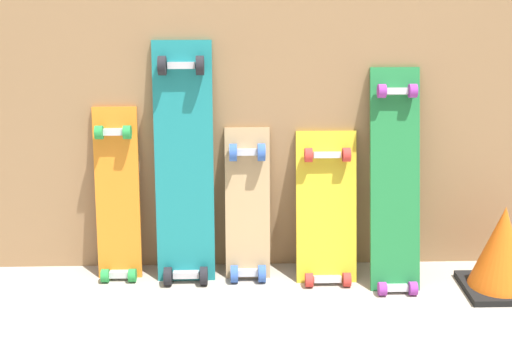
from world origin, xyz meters
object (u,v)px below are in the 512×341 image
object	(u,v)px
skateboard_natural	(248,212)
skateboard_yellow	(326,217)
skateboard_teal	(184,172)
skateboard_green	(395,190)
skateboard_orange	(118,203)
traffic_cone	(501,250)

from	to	relation	value
skateboard_natural	skateboard_yellow	bearing A→B (deg)	-4.43
skateboard_teal	skateboard_green	distance (m)	0.78
skateboard_teal	skateboard_orange	bearing A→B (deg)	176.61
skateboard_natural	traffic_cone	distance (m)	0.94
skateboard_green	skateboard_natural	bearing A→B (deg)	173.78
skateboard_natural	traffic_cone	size ratio (longest dim) A/B	1.91
skateboard_yellow	skateboard_orange	bearing A→B (deg)	177.36
skateboard_natural	skateboard_orange	bearing A→B (deg)	178.44
skateboard_orange	skateboard_yellow	distance (m)	0.79
skateboard_teal	skateboard_natural	xyz separation A→B (m)	(0.24, 0.00, -0.16)
traffic_cone	skateboard_teal	bearing A→B (deg)	171.50
skateboard_natural	skateboard_teal	bearing A→B (deg)	-179.56
skateboard_orange	skateboard_green	xyz separation A→B (m)	(1.04, -0.07, 0.07)
skateboard_teal	traffic_cone	bearing A→B (deg)	-8.50
traffic_cone	skateboard_yellow	bearing A→B (deg)	166.31
skateboard_orange	skateboard_yellow	size ratio (longest dim) A/B	1.15
traffic_cone	skateboard_natural	bearing A→B (deg)	169.26
skateboard_yellow	traffic_cone	size ratio (longest dim) A/B	1.89
skateboard_orange	skateboard_green	size ratio (longest dim) A/B	0.83
skateboard_green	traffic_cone	distance (m)	0.44
skateboard_teal	skateboard_yellow	bearing A→B (deg)	-2.29
skateboard_teal	traffic_cone	xyz separation A→B (m)	(1.16, -0.17, -0.26)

